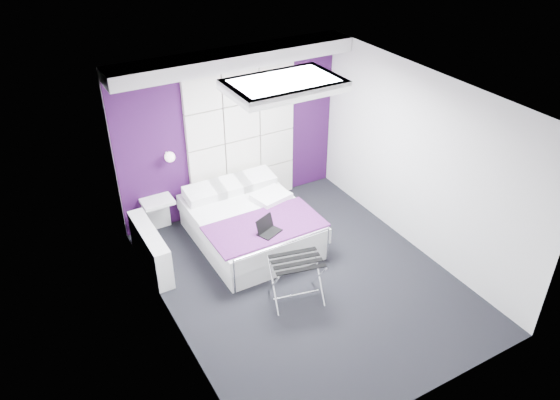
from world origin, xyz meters
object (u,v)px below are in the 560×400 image
nightstand (157,201)px  luggage_rack (296,280)px  wall_lamp (169,156)px  bed (250,224)px  radiator (150,249)px  laptop (268,228)px

nightstand → luggage_rack: 2.51m
wall_lamp → bed: wall_lamp is taller
wall_lamp → radiator: wall_lamp is taller
nightstand → luggage_rack: bearing=-66.0°
radiator → bed: (1.46, -0.12, -0.01)m
bed → luggage_rack: size_ratio=3.05×
radiator → bed: size_ratio=0.63×
radiator → luggage_rack: 2.08m
radiator → bed: 1.47m
nightstand → bed: bearing=-37.7°
wall_lamp → luggage_rack: 2.60m
wall_lamp → nightstand: (-0.27, -0.04, -0.66)m
radiator → laptop: size_ratio=3.87×
nightstand → luggage_rack: luggage_rack is taller
nightstand → laptop: laptop is taller
wall_lamp → nightstand: size_ratio=0.33×
radiator → laptop: bearing=-27.2°
wall_lamp → luggage_rack: bearing=-72.2°
laptop → luggage_rack: bearing=-115.6°
wall_lamp → radiator: bearing=-130.1°
luggage_rack → nightstand: bearing=127.0°
wall_lamp → radiator: size_ratio=0.12×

